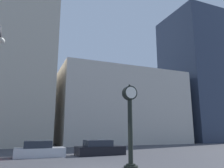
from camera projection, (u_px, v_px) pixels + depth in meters
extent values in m
cube|color=#BCB29E|center=(3.00, 47.00, 32.80)|extent=(14.59, 12.00, 28.76)
cube|color=beige|center=(120.00, 108.00, 38.12)|extent=(21.13, 12.00, 12.03)
cube|color=#2D384C|center=(198.00, 77.00, 46.55)|extent=(12.32, 12.00, 26.78)
cylinder|color=black|center=(131.00, 167.00, 12.19)|extent=(0.80, 0.80, 0.12)
cylinder|color=black|center=(131.00, 165.00, 12.21)|extent=(0.54, 0.54, 0.10)
cylinder|color=black|center=(130.00, 131.00, 12.60)|extent=(0.27, 0.27, 3.61)
cylinder|color=black|center=(130.00, 93.00, 13.07)|extent=(0.84, 0.38, 0.84)
cylinder|color=white|center=(131.00, 93.00, 12.89)|extent=(0.69, 0.02, 0.69)
cylinder|color=white|center=(128.00, 94.00, 13.25)|extent=(0.69, 0.02, 0.69)
sphere|color=black|center=(129.00, 85.00, 13.18)|extent=(0.12, 0.12, 0.12)
cube|color=#BCBCC1|center=(40.00, 152.00, 17.35)|extent=(3.86, 1.79, 0.71)
cube|color=#232833|center=(38.00, 144.00, 17.41)|extent=(2.13, 1.57, 0.55)
cube|color=black|center=(100.00, 151.00, 18.86)|extent=(4.17, 1.90, 0.73)
cube|color=#232833|center=(98.00, 143.00, 18.92)|extent=(2.31, 1.64, 0.53)
cylinder|color=#38383D|center=(0.00, 34.00, 10.16)|extent=(0.11, 1.20, 0.11)
ellipsoid|color=silver|center=(1.00, 40.00, 10.68)|extent=(0.36, 0.60, 0.24)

